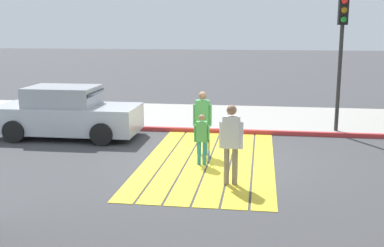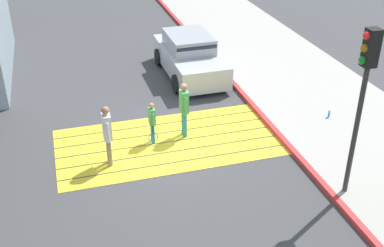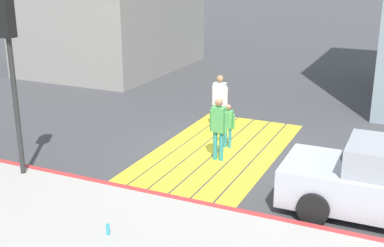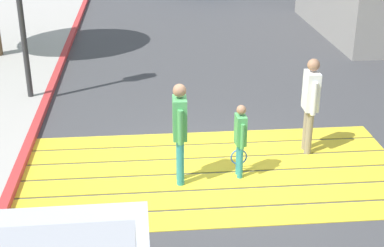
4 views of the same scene
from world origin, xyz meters
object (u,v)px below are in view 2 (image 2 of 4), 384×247
Objects in this scene: car_parked_near_curb at (190,57)px; water_bottle at (329,114)px; pedestrian_child_with_racket at (152,121)px; pedestrian_adult_trailing at (107,131)px; pedestrian_adult_lead at (184,106)px; traffic_light_corner at (364,82)px.

water_bottle is at bearing 124.17° from car_parked_near_curb.
pedestrian_adult_trailing is at bearing 30.12° from pedestrian_child_with_racket.
water_bottle is 0.13× the size of pedestrian_adult_lead.
car_parked_near_curb is 2.48× the size of pedestrian_adult_trailing.
traffic_light_corner reaches higher than pedestrian_child_with_racket.
pedestrian_adult_trailing is at bearing 21.19° from pedestrian_adult_lead.
pedestrian_adult_trailing reaches higher than pedestrian_adult_lead.
pedestrian_child_with_racket is at bearing 61.71° from car_parked_near_curb.
traffic_light_corner is at bearing 136.56° from pedestrian_child_with_racket.
water_bottle is at bearing 175.43° from pedestrian_adult_lead.
water_bottle is at bearing -114.73° from traffic_light_corner.
pedestrian_child_with_racket is at bearing -149.88° from pedestrian_adult_trailing.
water_bottle is 0.13× the size of pedestrian_adult_trailing.
pedestrian_child_with_racket is (-1.36, -0.79, -0.30)m from pedestrian_adult_trailing.
car_parked_near_curb is 3.41× the size of pedestrian_child_with_racket.
pedestrian_adult_lead is at bearing -52.36° from traffic_light_corner.
water_bottle is at bearing -175.58° from pedestrian_adult_trailing.
pedestrian_adult_trailing is at bearing 54.39° from car_parked_near_curb.
pedestrian_adult_trailing is (2.34, 0.91, 0.03)m from pedestrian_adult_lead.
car_parked_near_curb is 5.72m from water_bottle.
water_bottle is (-3.20, 4.71, -0.50)m from car_parked_near_curb.
traffic_light_corner is 5.32m from pedestrian_adult_lead.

